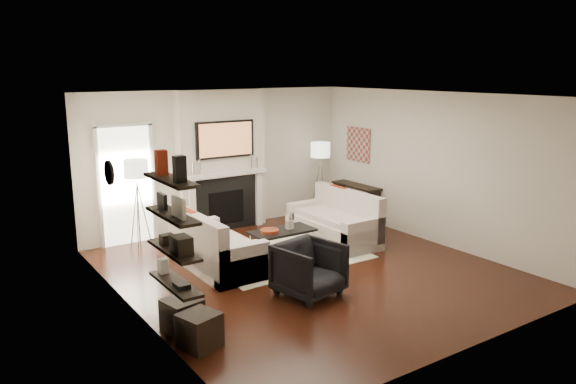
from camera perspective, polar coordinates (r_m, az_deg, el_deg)
room_envelope at (r=8.45m, az=2.28°, el=0.60°), size 6.00×6.00×6.00m
chimney_breast at (r=10.87m, az=-6.74°, el=3.17°), size 1.80×0.25×2.70m
fireplace_surround at (r=10.91m, az=-6.30°, el=-1.23°), size 1.30×0.02×1.04m
firebox at (r=10.92m, az=-6.28°, el=-1.59°), size 0.75×0.02×0.65m
mantel_pilaster_l at (r=10.57m, az=-9.68°, el=-1.61°), size 0.12×0.08×1.10m
mantel_pilaster_r at (r=11.22m, az=-2.98°, el=-0.63°), size 0.12×0.08×1.10m
mantel_shelf at (r=10.74m, az=-6.25°, el=1.83°), size 1.70×0.18×0.07m
tv_body at (r=10.66m, az=-6.40°, el=5.34°), size 1.20×0.06×0.70m
tv_screen at (r=10.64m, az=-6.32°, el=5.32°), size 1.10×0.00×0.62m
candlestick_l_tall at (r=10.48m, az=-8.96°, el=2.51°), size 0.04×0.04×0.30m
candlestick_l_short at (r=10.43m, az=-9.60°, el=2.28°), size 0.04×0.04×0.24m
candlestick_r_tall at (r=10.98m, az=-3.76°, el=3.09°), size 0.04×0.04×0.30m
candlestick_r_short at (r=11.05m, az=-3.17°, el=3.00°), size 0.04×0.04×0.24m
hallway_panel at (r=10.32m, az=-16.12°, el=0.58°), size 0.90×0.02×2.10m
door_trim_l at (r=10.17m, az=-18.65°, el=0.24°), size 0.06×0.06×2.16m
door_trim_r at (r=10.45m, az=-13.59°, el=0.87°), size 0.06×0.06×2.16m
door_trim_top at (r=10.14m, az=-16.45°, el=6.54°), size 1.02×0.06×0.06m
rug at (r=9.52m, az=-0.73°, el=-6.43°), size 2.60×2.00×0.01m
loveseat_left_base at (r=8.94m, az=-7.20°, el=-6.42°), size 0.85×1.80×0.42m
loveseat_left_back at (r=8.70m, az=-9.23°, el=-4.82°), size 0.18×1.80×0.80m
loveseat_left_arm_n at (r=8.23m, az=-4.63°, el=-7.37°), size 0.85×0.18×0.60m
loveseat_left_arm_s at (r=9.61m, az=-9.41°, el=-4.58°), size 0.85×0.18×0.60m
loveseat_left_cushion at (r=8.88m, az=-6.95°, el=-4.78°), size 0.63×1.44×0.10m
pillow_left_orange at (r=8.91m, az=-10.09°, el=-3.08°), size 0.10×0.42×0.42m
pillow_left_charcoal at (r=8.39m, az=-8.40°, el=-4.07°), size 0.10×0.40×0.40m
loveseat_right_base at (r=10.22m, az=4.64°, el=-3.93°), size 0.85×1.80×0.42m
loveseat_right_back at (r=10.35m, az=6.12°, el=-1.94°), size 0.18×1.80×0.80m
loveseat_right_arm_n at (r=9.61m, az=7.67°, el=-4.52°), size 0.85×0.18×0.60m
loveseat_right_arm_s at (r=10.82m, az=1.97°, el=-2.48°), size 0.85×0.18×0.60m
loveseat_right_cushion at (r=10.12m, az=4.44°, el=-2.56°), size 0.63×1.44×0.10m
pillow_right_orange at (r=10.52m, az=5.10°, el=-0.54°), size 0.10×0.42×0.42m
pillow_right_charcoal at (r=10.08m, az=7.24°, el=-1.22°), size 0.10×0.40×0.40m
coffee_table at (r=9.48m, az=-0.58°, el=-4.01°), size 1.10×0.55×0.04m
coffee_leg_nw at (r=9.11m, az=-2.45°, el=-6.09°), size 0.02×0.02×0.38m
coffee_leg_ne at (r=9.64m, az=2.63°, el=-5.04°), size 0.02×0.02×0.38m
coffee_leg_sw at (r=9.47m, az=-3.86°, el=-5.39°), size 0.02×0.02×0.38m
coffee_leg_se at (r=9.98m, az=1.12°, el=-4.41°), size 0.02×0.02×0.38m
hurricane_glass at (r=9.51m, az=0.17°, el=-2.94°), size 0.16×0.16×0.28m
hurricane_candle at (r=9.53m, az=0.17°, el=-3.32°), size 0.10×0.10×0.15m
copper_bowl at (r=9.34m, az=-1.87°, el=-3.98°), size 0.31×0.31×0.05m
armchair at (r=7.81m, az=2.17°, el=-7.60°), size 0.93×0.89×0.82m
lamp_left_post at (r=9.88m, az=-14.91°, el=-2.54°), size 0.02×0.02×1.20m
lamp_left_shade at (r=9.70m, az=-15.19°, el=2.31°), size 0.40×0.40×0.30m
lamp_left_leg_a at (r=9.92m, az=-14.31°, el=-2.46°), size 0.25×0.02×1.23m
lamp_left_leg_b at (r=9.95m, az=-15.39°, el=-2.47°), size 0.14×0.22×1.23m
lamp_left_leg_c at (r=9.78m, az=-15.03°, el=-2.71°), size 0.14×0.22×1.23m
lamp_right_post at (r=11.73m, az=3.26°, el=0.19°), size 0.02×0.02×1.20m
lamp_right_shade at (r=11.58m, az=3.31°, el=4.31°), size 0.40×0.40×0.30m
lamp_right_leg_a at (r=11.79m, az=3.68°, el=0.25°), size 0.25×0.02×1.23m
lamp_right_leg_b at (r=11.77m, az=2.76°, el=0.24°), size 0.14×0.22×1.23m
lamp_right_leg_c at (r=11.62m, az=3.33°, el=0.08°), size 0.14×0.22×1.23m
console_top at (r=11.60m, az=6.96°, el=0.64°), size 0.35×1.20×0.04m
console_leg_n at (r=11.29m, az=8.73°, el=-1.70°), size 0.30×0.04×0.71m
console_leg_s at (r=12.09m, az=5.21°, el=-0.65°), size 0.30×0.04×0.71m
wall_art at (r=11.69m, az=7.16°, el=4.80°), size 0.03×0.70×0.70m
shelf_bottom at (r=6.56m, az=-11.37°, el=-9.13°), size 0.25×1.00×0.03m
shelf_lower at (r=6.42m, az=-11.52°, el=-5.81°), size 0.25×1.00×0.04m
shelf_upper at (r=6.31m, az=-11.68°, el=-2.35°), size 0.25×1.00×0.04m
shelf_top at (r=6.22m, az=-11.84°, el=1.21°), size 0.25×1.00×0.04m
decor_magfile_a at (r=5.96m, az=-10.95°, el=2.30°), size 0.12×0.10×0.28m
decor_magfile_b at (r=6.42m, az=-12.74°, el=2.94°), size 0.12×0.10×0.28m
decor_frame_a at (r=6.11m, az=-11.06°, el=-1.58°), size 0.04×0.30×0.22m
decor_frame_b at (r=6.54m, az=-12.67°, el=-0.91°), size 0.04×0.22×0.18m
decor_wine_rack at (r=6.19m, az=-10.77°, el=-5.33°), size 0.18×0.25×0.20m
decor_box_small at (r=6.57m, az=-12.19°, el=-4.72°), size 0.15×0.12×0.12m
decor_books at (r=6.39m, az=-10.77°, el=-9.27°), size 0.14×0.20×0.05m
decor_box_tall at (r=6.83m, az=-12.58°, el=-7.33°), size 0.10×0.10×0.18m
clock_rim at (r=7.99m, az=-17.72°, el=1.88°), size 0.04×0.34×0.34m
clock_face at (r=8.00m, az=-17.55°, el=1.90°), size 0.01×0.29×0.29m
ottoman_near at (r=6.98m, az=-10.71°, el=-12.19°), size 0.47×0.47×0.40m
ottoman_far at (r=6.58m, az=-9.00°, el=-13.70°), size 0.50×0.50×0.40m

